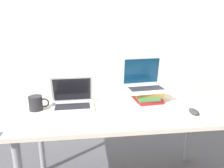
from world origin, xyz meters
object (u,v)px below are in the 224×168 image
(mouse, at_px, (194,111))
(mug, at_px, (36,103))
(wireless_keyboard, at_px, (160,114))
(laptop_left, at_px, (73,101))
(book_stack, at_px, (146,95))
(laptop_on_books, at_px, (144,83))

(mouse, height_order, mug, mug)
(wireless_keyboard, relative_size, mouse, 2.73)
(laptop_left, bearing_deg, book_stack, 7.79)
(book_stack, relative_size, mug, 1.94)
(laptop_left, distance_m, laptop_on_books, 0.59)
(wireless_keyboard, xyz_separation_m, mouse, (0.24, 0.00, 0.01))
(laptop_on_books, bearing_deg, mouse, -52.89)
(book_stack, bearing_deg, mouse, -51.13)
(wireless_keyboard, height_order, mug, mug)
(laptop_on_books, xyz_separation_m, wireless_keyboard, (0.02, -0.35, -0.13))
(laptop_on_books, height_order, wireless_keyboard, laptop_on_books)
(mouse, bearing_deg, mug, 169.48)
(laptop_on_books, bearing_deg, laptop_left, -168.58)
(mug, bearing_deg, laptop_left, 6.49)
(laptop_left, height_order, wireless_keyboard, laptop_left)
(mouse, bearing_deg, wireless_keyboard, -179.57)
(mug, bearing_deg, wireless_keyboard, -13.55)
(mouse, xyz_separation_m, mug, (-1.09, 0.20, 0.04))
(mouse, bearing_deg, laptop_on_books, 127.11)
(book_stack, xyz_separation_m, mouse, (0.25, -0.31, -0.03))
(book_stack, height_order, laptop_on_books, laptop_on_books)
(laptop_left, relative_size, wireless_keyboard, 1.07)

